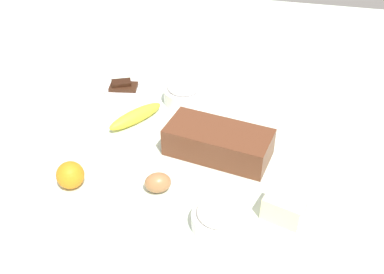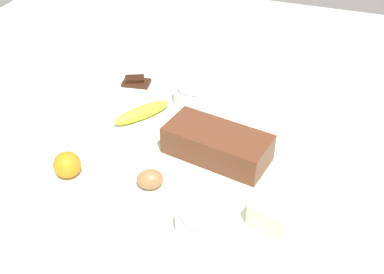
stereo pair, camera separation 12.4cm
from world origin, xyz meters
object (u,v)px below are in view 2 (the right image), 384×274
at_px(butter_block, 271,216).
at_px(chocolate_plate, 136,84).
at_px(banana, 142,112).
at_px(orange_fruit, 67,165).
at_px(egg_near_butter, 150,179).
at_px(loaf_pan, 217,144).
at_px(flour_bowl, 203,219).
at_px(sugar_bowl, 193,92).

relative_size(butter_block, chocolate_plate, 0.69).
xyz_separation_m(banana, butter_block, (-0.46, 0.29, 0.01)).
height_order(butter_block, chocolate_plate, butter_block).
bearing_deg(orange_fruit, egg_near_butter, -171.53).
height_order(banana, chocolate_plate, banana).
xyz_separation_m(banana, chocolate_plate, (0.10, -0.16, -0.01)).
distance_m(orange_fruit, chocolate_plate, 0.46).
distance_m(loaf_pan, flour_bowl, 0.26).
relative_size(loaf_pan, sugar_bowl, 2.33).
bearing_deg(chocolate_plate, egg_near_butter, 119.93).
bearing_deg(chocolate_plate, banana, 121.48).
height_order(sugar_bowl, banana, sugar_bowl).
relative_size(sugar_bowl, chocolate_plate, 0.98).
distance_m(flour_bowl, butter_block, 0.15).
bearing_deg(orange_fruit, butter_block, -178.65).
xyz_separation_m(sugar_bowl, banana, (0.11, 0.14, -0.01)).
xyz_separation_m(orange_fruit, egg_near_butter, (-0.22, -0.03, -0.01)).
bearing_deg(egg_near_butter, loaf_pan, -123.87).
height_order(butter_block, egg_near_butter, butter_block).
xyz_separation_m(banana, egg_near_butter, (-0.15, 0.27, 0.01)).
bearing_deg(chocolate_plate, flour_bowl, 129.06).
xyz_separation_m(loaf_pan, egg_near_butter, (0.12, 0.18, -0.02)).
bearing_deg(banana, loaf_pan, 160.54).
bearing_deg(loaf_pan, flour_bowl, 110.94).
distance_m(egg_near_butter, chocolate_plate, 0.50).
height_order(loaf_pan, egg_near_butter, loaf_pan).
xyz_separation_m(butter_block, chocolate_plate, (0.56, -0.45, -0.02)).
height_order(flour_bowl, sugar_bowl, sugar_bowl).
bearing_deg(flour_bowl, sugar_bowl, -67.53).
xyz_separation_m(flour_bowl, banana, (0.32, -0.35, -0.01)).
distance_m(banana, chocolate_plate, 0.19).
xyz_separation_m(sugar_bowl, egg_near_butter, (-0.04, 0.41, -0.01)).
bearing_deg(egg_near_butter, sugar_bowl, -84.96).
height_order(flour_bowl, banana, flour_bowl).
bearing_deg(flour_bowl, banana, -47.94).
distance_m(loaf_pan, banana, 0.28).
xyz_separation_m(banana, orange_fruit, (0.07, 0.30, 0.01)).
distance_m(loaf_pan, orange_fruit, 0.39).
bearing_deg(orange_fruit, sugar_bowl, -112.04).
bearing_deg(chocolate_plate, orange_fruit, 93.95).
bearing_deg(egg_near_butter, flour_bowl, 154.08).
distance_m(sugar_bowl, orange_fruit, 0.48).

